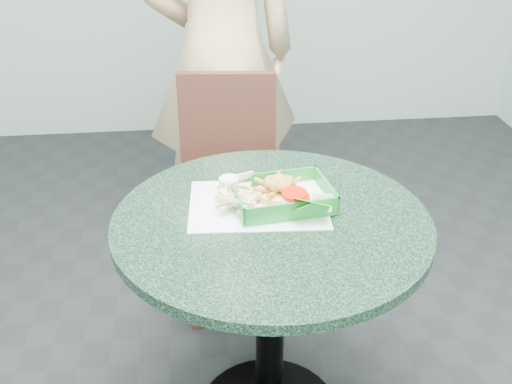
{
  "coord_description": "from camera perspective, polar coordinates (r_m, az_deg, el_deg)",
  "views": [
    {
      "loc": [
        -0.19,
        -1.38,
        1.62
      ],
      "look_at": [
        -0.03,
        0.1,
        0.8
      ],
      "focal_mm": 42.0,
      "sensor_mm": 36.0,
      "label": 1
    }
  ],
  "objects": [
    {
      "name": "placemat",
      "position": [
        1.7,
        0.18,
        -1.77
      ],
      "size": [
        0.4,
        0.31,
        0.0
      ],
      "primitive_type": "cube",
      "rotation": [
        0.0,
        0.0,
        -0.06
      ],
      "color": "white",
      "rests_on": "cafe_table"
    },
    {
      "name": "cafe_table",
      "position": [
        1.74,
        1.41,
        -7.78
      ],
      "size": [
        0.87,
        0.87,
        0.75
      ],
      "color": "black",
      "rests_on": "floor"
    },
    {
      "name": "fries_pile",
      "position": [
        1.7,
        -1.62,
        -0.31
      ],
      "size": [
        0.13,
        0.14,
        0.05
      ],
      "primitive_type": null,
      "rotation": [
        0.0,
        0.0,
        -0.07
      ],
      "color": "beige",
      "rests_on": "food_basket"
    },
    {
      "name": "crab_sandwich",
      "position": [
        1.69,
        2.26,
        0.0
      ],
      "size": [
        0.13,
        0.13,
        0.07
      ],
      "rotation": [
        0.0,
        0.0,
        -0.1
      ],
      "color": "gold",
      "rests_on": "food_basket"
    },
    {
      "name": "garnish_cup",
      "position": [
        1.63,
        3.87,
        -1.57
      ],
      "size": [
        0.12,
        0.12,
        0.05
      ],
      "rotation": [
        0.0,
        0.0,
        -0.17
      ],
      "color": "silver",
      "rests_on": "food_basket"
    },
    {
      "name": "sauce_ramekin",
      "position": [
        1.73,
        -2.32,
        0.68
      ],
      "size": [
        0.06,
        0.06,
        0.03
      ],
      "rotation": [
        0.0,
        0.0,
        -0.22
      ],
      "color": "silver",
      "rests_on": "food_basket"
    },
    {
      "name": "dining_chair",
      "position": [
        2.35,
        -2.47,
        1.33
      ],
      "size": [
        0.38,
        0.38,
        0.93
      ],
      "rotation": [
        0.0,
        0.0,
        -0.1
      ],
      "color": "black",
      "rests_on": "floor"
    },
    {
      "name": "diner_person",
      "position": [
        2.49,
        -3.42,
        17.41
      ],
      "size": [
        0.91,
        0.68,
        2.25
      ],
      "primitive_type": "imported",
      "rotation": [
        0.0,
        0.0,
        3.33
      ],
      "color": "#E0BD8A",
      "rests_on": "floor"
    },
    {
      "name": "food_basket",
      "position": [
        1.69,
        2.47,
        -1.27
      ],
      "size": [
        0.27,
        0.2,
        0.05
      ],
      "rotation": [
        0.0,
        0.0,
        0.14
      ],
      "color": "#177E27",
      "rests_on": "placemat"
    }
  ]
}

